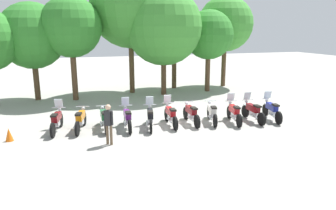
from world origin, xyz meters
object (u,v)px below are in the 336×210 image
(motorcycle_6, at_px, (191,114))
(tree_4, at_px, (163,27))
(motorcycle_10, at_px, (272,110))
(motorcycle_9, at_px, (253,111))
(tree_7, at_px, (225,24))
(motorcycle_1, at_px, (81,119))
(tree_3, at_px, (130,7))
(tree_1, at_px, (32,36))
(tree_2, at_px, (71,27))
(person_0, at_px, (109,121))
(motorcycle_8, at_px, (234,112))
(motorcycle_4, at_px, (150,117))
(traffic_cone, at_px, (9,135))
(motorcycle_0, at_px, (57,120))
(motorcycle_5, at_px, (171,115))
(tree_5, at_px, (174,32))
(motorcycle_7, at_px, (212,113))
(tree_6, at_px, (209,35))
(motorcycle_3, at_px, (127,118))
(motorcycle_2, at_px, (104,118))

(motorcycle_6, distance_m, tree_4, 8.32)
(motorcycle_10, bearing_deg, motorcycle_9, 96.44)
(motorcycle_9, relative_size, tree_7, 0.31)
(motorcycle_1, xyz_separation_m, tree_3, (3.97, 7.99, 5.42))
(tree_3, bearing_deg, motorcycle_9, -64.75)
(tree_1, height_order, tree_2, tree_2)
(tree_3, bearing_deg, motorcycle_6, -82.14)
(person_0, bearing_deg, motorcycle_8, 137.61)
(motorcycle_9, bearing_deg, motorcycle_10, -93.01)
(motorcycle_4, relative_size, traffic_cone, 3.93)
(motorcycle_0, xyz_separation_m, traffic_cone, (-1.85, -0.72, -0.24))
(motorcycle_5, height_order, tree_5, tree_5)
(motorcycle_5, xyz_separation_m, tree_1, (-6.49, 7.97, 3.55))
(tree_1, height_order, tree_5, tree_1)
(motorcycle_7, xyz_separation_m, tree_5, (1.28, 9.55, 3.80))
(motorcycle_6, distance_m, motorcycle_7, 1.05)
(motorcycle_6, distance_m, tree_3, 10.18)
(motorcycle_6, bearing_deg, motorcycle_10, -96.96)
(person_0, height_order, tree_7, tree_7)
(motorcycle_10, bearing_deg, tree_5, 21.59)
(motorcycle_8, distance_m, tree_6, 8.94)
(tree_2, relative_size, traffic_cone, 11.85)
(motorcycle_6, xyz_separation_m, motorcycle_8, (2.07, -0.47, 0.01))
(motorcycle_7, distance_m, motorcycle_10, 3.13)
(tree_4, bearing_deg, tree_1, 174.25)
(motorcycle_3, xyz_separation_m, motorcycle_9, (6.19, -0.67, 0.00))
(motorcycle_5, relative_size, motorcycle_6, 1.00)
(motorcycle_7, relative_size, traffic_cone, 3.90)
(motorcycle_5, height_order, motorcycle_7, motorcycle_5)
(tree_2, xyz_separation_m, traffic_cone, (-2.86, -7.31, -4.32))
(tree_7, bearing_deg, tree_1, -175.86)
(motorcycle_2, height_order, traffic_cone, motorcycle_2)
(motorcycle_6, height_order, tree_7, tree_7)
(motorcycle_7, relative_size, tree_7, 0.31)
(motorcycle_6, bearing_deg, motorcycle_3, 88.59)
(motorcycle_9, bearing_deg, traffic_cone, 89.39)
(person_0, bearing_deg, tree_4, -172.77)
(tree_3, bearing_deg, tree_6, -11.46)
(motorcycle_3, xyz_separation_m, tree_5, (5.41, 9.25, 3.79))
(person_0, xyz_separation_m, traffic_cone, (-3.87, 1.66, -0.68))
(motorcycle_0, relative_size, motorcycle_2, 0.99)
(tree_6, bearing_deg, motorcycle_1, -143.78)
(motorcycle_7, relative_size, tree_2, 0.33)
(motorcycle_0, distance_m, motorcycle_3, 3.13)
(person_0, bearing_deg, traffic_cone, -76.81)
(motorcycle_3, xyz_separation_m, motorcycle_7, (4.13, -0.30, -0.01))
(tree_7, xyz_separation_m, traffic_cone, (-14.40, -9.06, -4.59))
(traffic_cone, bearing_deg, motorcycle_2, 6.55)
(motorcycle_0, xyz_separation_m, motorcycle_10, (10.31, -1.28, 0.00))
(motorcycle_8, bearing_deg, motorcycle_9, -81.59)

